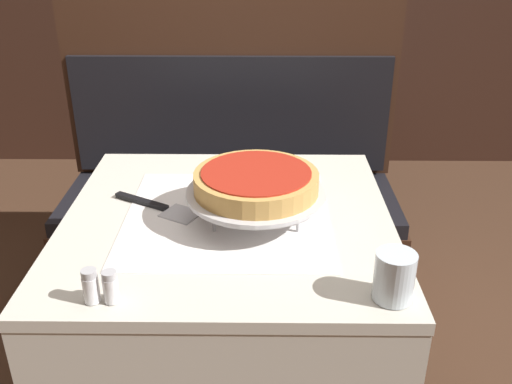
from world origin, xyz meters
TOP-DOWN VIEW (x-y plane):
  - dining_table_front at (0.00, 0.00)m, footprint 0.86×0.86m
  - dining_table_rear at (0.25, 1.78)m, footprint 0.60×0.60m
  - booth_bench at (-0.04, 0.79)m, footprint 1.35×0.53m
  - pizza_pan_stand at (0.08, -0.02)m, footprint 0.36×0.36m
  - deep_dish_pizza at (0.08, -0.02)m, footprint 0.31×0.31m
  - pizza_server at (-0.19, 0.04)m, footprint 0.26×0.17m
  - water_glass_near at (0.36, -0.35)m, footprint 0.08×0.08m
  - salt_shaker at (-0.26, -0.37)m, footprint 0.03×0.03m
  - pepper_shaker at (-0.22, -0.37)m, footprint 0.03×0.03m
  - condiment_caddy at (0.27, 1.76)m, footprint 0.11×0.11m

SIDE VIEW (x-z plane):
  - booth_bench at x=-0.04m, z-range -0.27..0.95m
  - dining_table_front at x=0.00m, z-range 0.26..1.02m
  - dining_table_rear at x=0.25m, z-range 0.27..1.03m
  - pizza_server at x=-0.19m, z-range 0.76..0.77m
  - pepper_shaker at x=-0.22m, z-range 0.76..0.83m
  - salt_shaker at x=-0.26m, z-range 0.76..0.83m
  - condiment_caddy at x=0.27m, z-range 0.73..0.88m
  - water_glass_near at x=0.36m, z-range 0.76..0.87m
  - pizza_pan_stand at x=0.08m, z-range 0.79..0.87m
  - deep_dish_pizza at x=0.08m, z-range 0.84..0.90m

